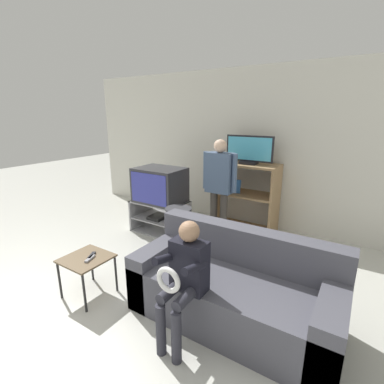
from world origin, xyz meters
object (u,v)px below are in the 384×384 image
person_standing_adult (219,182)px  person_seated_child (184,274)px  television_main (160,185)px  remote_control_white (90,259)px  television_flat (249,151)px  tv_stand (160,216)px  remote_control_black (92,256)px  couch (234,290)px  folding_stool (178,217)px  snack_table (87,262)px  media_shelf (246,197)px

person_standing_adult → person_seated_child: (0.65, -1.88, -0.30)m
television_main → remote_control_white: television_main is taller
television_flat → remote_control_white: bearing=-105.0°
tv_stand → remote_control_white: bearing=-74.3°
remote_control_black → television_main: bearing=76.4°
television_flat → person_seated_child: television_flat is taller
couch → remote_control_black: bearing=-162.1°
television_main → remote_control_black: 1.78m
folding_stool → remote_control_white: folding_stool is taller
snack_table → person_standing_adult: person_standing_adult is taller
snack_table → media_shelf: bearing=74.1°
television_main → snack_table: size_ratio=1.68×
media_shelf → tv_stand: bearing=-144.5°
television_flat → remote_control_white: (-0.68, -2.53, -0.88)m
tv_stand → remote_control_white: size_ratio=6.01×
tv_stand → person_seated_child: person_seated_child is taller
remote_control_white → couch: couch is taller
television_flat → couch: television_flat is taller
television_flat → remote_control_black: bearing=-106.2°
television_main → remote_control_black: bearing=-75.5°
television_flat → remote_control_black: size_ratio=5.22×
television_flat → snack_table: 2.79m
television_flat → person_seated_child: size_ratio=0.71×
person_seated_child → folding_stool: bearing=126.8°
media_shelf → person_seated_child: (0.47, -2.52, 0.06)m
media_shelf → remote_control_black: size_ratio=7.74×
person_standing_adult → remote_control_black: bearing=-105.6°
remote_control_black → couch: 1.49m
remote_control_white → tv_stand: bearing=86.8°
remote_control_black → remote_control_white: 0.06m
television_main → folding_stool: (0.70, -0.48, -0.24)m
television_flat → person_standing_adult: (-0.20, -0.61, -0.40)m
remote_control_white → couch: size_ratio=0.08×
snack_table → person_standing_adult: bearing=74.0°
television_flat → couch: bearing=-71.1°
snack_table → television_main: bearing=103.2°
remote_control_white → snack_table: bearing=157.5°
remote_control_white → person_standing_adult: (0.48, 1.92, 0.48)m
television_flat → folding_stool: (-0.46, -1.27, -0.78)m
tv_stand → couch: 2.23m
snack_table → person_standing_adult: 2.07m
media_shelf → person_seated_child: media_shelf is taller
tv_stand → person_seated_child: 2.38m
remote_control_white → person_standing_adult: 2.04m
folding_stool → remote_control_black: bearing=-102.2°
television_flat → tv_stand: bearing=-145.8°
person_standing_adult → person_seated_child: size_ratio=1.45×
remote_control_white → media_shelf: bearing=56.6°
tv_stand → person_seated_child: bearing=-46.3°
remote_control_black → person_seated_child: (1.17, -0.01, 0.18)m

